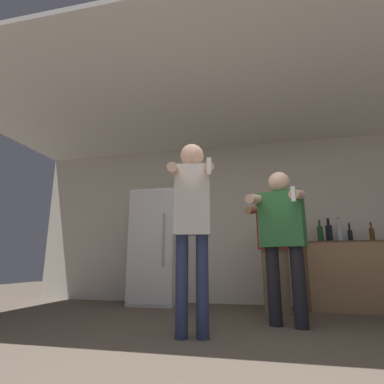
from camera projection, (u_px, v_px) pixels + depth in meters
name	position (u px, v px, depth m)	size (l,w,h in m)	color
ground_plane	(213.00, 368.00, 1.80)	(14.00, 14.00, 0.00)	#4C4238
wall_back	(239.00, 221.00, 4.83)	(7.00, 0.06, 2.55)	beige
ceiling_slab	(227.00, 102.00, 3.74)	(7.00, 3.37, 0.05)	silver
refrigerator	(156.00, 247.00, 4.68)	(0.70, 0.66, 1.72)	white
counter	(349.00, 275.00, 4.02)	(1.13, 0.62, 0.89)	#997551
bottle_tall_gin	(372.00, 234.00, 4.13)	(0.06, 0.06, 0.27)	#563314
bottle_green_wine	(329.00, 233.00, 4.26)	(0.09, 0.09, 0.35)	black
bottle_short_whiskey	(350.00, 235.00, 4.19)	(0.06, 0.06, 0.28)	black
bottle_brown_liquor	(320.00, 233.00, 4.28)	(0.07, 0.07, 0.34)	#194723
bottle_clear_vodka	(340.00, 233.00, 4.23)	(0.07, 0.07, 0.35)	silver
person_woman_foreground	(192.00, 213.00, 2.71)	(0.45, 0.52, 1.72)	navy
person_man_side	(282.00, 231.00, 3.12)	(0.62, 0.60, 1.58)	black
person_spectator_back	(273.00, 239.00, 3.87)	(0.57, 0.62, 1.58)	#75664C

